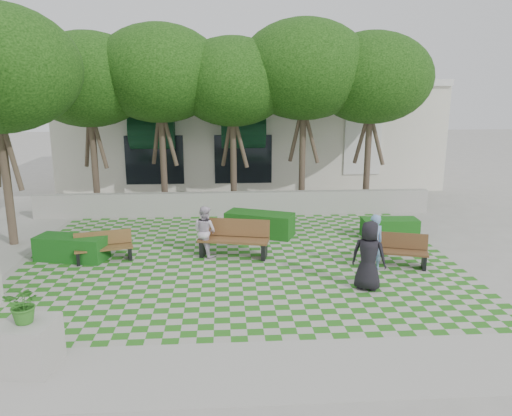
{
  "coord_description": "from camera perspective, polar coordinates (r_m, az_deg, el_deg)",
  "views": [
    {
      "loc": [
        -0.44,
        -12.4,
        4.76
      ],
      "look_at": [
        0.5,
        1.5,
        1.4
      ],
      "focal_mm": 35.0,
      "sensor_mm": 36.0,
      "label": 1
    }
  ],
  "objects": [
    {
      "name": "person_dark",
      "position": [
        12.29,
        12.76,
        -5.33
      ],
      "size": [
        0.99,
        0.87,
        1.7
      ],
      "primitive_type": "imported",
      "rotation": [
        0.0,
        0.0,
        2.64
      ],
      "color": "black",
      "rests_on": "ground"
    },
    {
      "name": "planter_front",
      "position": [
        9.66,
        -24.59,
        -13.08
      ],
      "size": [
        0.97,
        0.97,
        1.55
      ],
      "rotation": [
        0.0,
        0.0,
        -0.13
      ],
      "color": "#9E9B93",
      "rests_on": "ground"
    },
    {
      "name": "bench_east",
      "position": [
        14.2,
        15.65,
        -4.72
      ],
      "size": [
        1.79,
        1.04,
        0.89
      ],
      "rotation": [
        0.0,
        0.0,
        -0.3
      ],
      "color": "#50341B",
      "rests_on": "ground"
    },
    {
      "name": "hedge_midright",
      "position": [
        16.46,
        0.42,
        -1.85
      ],
      "size": [
        2.37,
        1.67,
        0.77
      ],
      "primitive_type": "cube",
      "rotation": [
        0.0,
        0.0,
        -0.4
      ],
      "color": "#144A13",
      "rests_on": "ground"
    },
    {
      "name": "lawn",
      "position": [
        14.22,
        -1.88,
        -5.97
      ],
      "size": [
        12.0,
        12.0,
        0.0
      ],
      "primitive_type": "plane",
      "color": "#2B721E",
      "rests_on": "ground"
    },
    {
      "name": "hedge_east",
      "position": [
        16.84,
        15.02,
        -2.22
      ],
      "size": [
        1.82,
        0.77,
        0.63
      ],
      "primitive_type": "cube",
      "rotation": [
        0.0,
        0.0,
        -0.03
      ],
      "color": "#155015",
      "rests_on": "ground"
    },
    {
      "name": "sidewalk_south",
      "position": [
        9.06,
        -0.54,
        -18.1
      ],
      "size": [
        16.0,
        2.0,
        0.01
      ],
      "primitive_type": "cube",
      "color": "#9E9B93",
      "rests_on": "ground"
    },
    {
      "name": "building",
      "position": [
        26.61,
        -0.9,
        8.73
      ],
      "size": [
        18.0,
        8.92,
        5.15
      ],
      "color": "silver",
      "rests_on": "ground"
    },
    {
      "name": "bench_mid",
      "position": [
        14.44,
        -2.52,
        -3.57
      ],
      "size": [
        2.11,
        1.1,
        1.06
      ],
      "rotation": [
        0.0,
        0.0,
        -0.22
      ],
      "color": "brown",
      "rests_on": "ground"
    },
    {
      "name": "hedge_west",
      "position": [
        15.1,
        -20.33,
        -4.31
      ],
      "size": [
        2.11,
        1.25,
        0.69
      ],
      "primitive_type": "cube",
      "rotation": [
        0.0,
        0.0,
        -0.25
      ],
      "color": "#144C16",
      "rests_on": "ground"
    },
    {
      "name": "person_white",
      "position": [
        14.45,
        -5.87,
        -2.66
      ],
      "size": [
        0.91,
        0.89,
        1.48
      ],
      "primitive_type": "imported",
      "rotation": [
        0.0,
        0.0,
        2.46
      ],
      "color": "silver",
      "rests_on": "ground"
    },
    {
      "name": "person_blue",
      "position": [
        13.6,
        13.28,
        -3.87
      ],
      "size": [
        0.64,
        0.51,
        1.54
      ],
      "primitive_type": "imported",
      "rotation": [
        0.0,
        0.0,
        3.41
      ],
      "color": "#7295CF",
      "rests_on": "ground"
    },
    {
      "name": "tree_row",
      "position": [
        18.41,
        -8.58,
        14.72
      ],
      "size": [
        17.7,
        13.4,
        7.41
      ],
      "color": "#47382B",
      "rests_on": "ground"
    },
    {
      "name": "bench_west",
      "position": [
        14.71,
        -17.01,
        -4.3
      ],
      "size": [
        1.65,
        0.91,
        0.82
      ],
      "rotation": [
        0.0,
        0.0,
        0.26
      ],
      "color": "brown",
      "rests_on": "ground"
    },
    {
      "name": "ground",
      "position": [
        13.29,
        -1.73,
        -7.44
      ],
      "size": [
        90.0,
        90.0,
        0.0
      ],
      "primitive_type": "plane",
      "color": "gray",
      "rests_on": "ground"
    },
    {
      "name": "retaining_wall",
      "position": [
        19.09,
        -2.45,
        0.5
      ],
      "size": [
        15.0,
        0.36,
        0.9
      ],
      "primitive_type": "cube",
      "color": "#9E9B93",
      "rests_on": "ground"
    }
  ]
}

